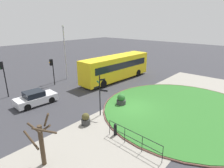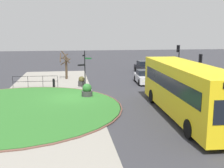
# 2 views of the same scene
# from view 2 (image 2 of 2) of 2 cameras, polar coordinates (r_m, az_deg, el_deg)

# --- Properties ---
(ground) EXTENTS (120.00, 120.00, 0.00)m
(ground) POSITION_cam_2_polar(r_m,az_deg,el_deg) (22.57, -8.19, -2.96)
(ground) COLOR #333338
(sidewalk_paving) EXTENTS (32.00, 7.80, 0.02)m
(sidewalk_paving) POSITION_cam_2_polar(r_m,az_deg,el_deg) (22.65, -13.52, -3.08)
(sidewalk_paving) COLOR gray
(sidewalk_paving) RESTS_ON ground
(grass_island) EXTENTS (14.47, 14.47, 0.10)m
(grass_island) POSITION_cam_2_polar(r_m,az_deg,el_deg) (20.36, -19.09, -4.82)
(grass_island) COLOR #2D6B28
(grass_island) RESTS_ON ground
(grass_kerb_ring) EXTENTS (14.78, 14.78, 0.11)m
(grass_kerb_ring) POSITION_cam_2_polar(r_m,az_deg,el_deg) (20.36, -19.09, -4.81)
(grass_kerb_ring) COLOR brown
(grass_kerb_ring) RESTS_ON ground
(signpost_directional) EXTENTS (1.08, 1.27, 3.69)m
(signpost_directional) POSITION_cam_2_polar(r_m,az_deg,el_deg) (25.26, -5.73, 3.47)
(signpost_directional) COLOR black
(signpost_directional) RESTS_ON ground
(bollard_foreground) EXTENTS (0.23, 0.23, 0.92)m
(bollard_foreground) POSITION_cam_2_polar(r_m,az_deg,el_deg) (26.99, -12.12, 0.20)
(bollard_foreground) COLOR black
(bollard_foreground) RESTS_ON ground
(railing_grass_edge) EXTENTS (0.23, 4.29, 1.16)m
(railing_grass_edge) POSITION_cam_2_polar(r_m,az_deg,el_deg) (27.39, -15.80, 0.77)
(railing_grass_edge) COLOR black
(railing_grass_edge) RESTS_ON ground
(bus_yellow) EXTENTS (11.49, 2.96, 3.34)m
(bus_yellow) POSITION_cam_2_polar(r_m,az_deg,el_deg) (17.83, 15.18, -1.00)
(bus_yellow) COLOR yellow
(bus_yellow) RESTS_ON ground
(car_near_lane) EXTENTS (4.02, 1.98, 1.40)m
(car_near_lane) POSITION_cam_2_polar(r_m,az_deg,el_deg) (29.04, 6.86, 1.45)
(car_near_lane) COLOR silver
(car_near_lane) RESTS_ON ground
(car_far_lane) EXTENTS (4.28, 1.86, 1.56)m
(car_far_lane) POSITION_cam_2_polar(r_m,az_deg,el_deg) (36.74, 6.75, 3.49)
(car_far_lane) COLOR black
(car_far_lane) RESTS_ON ground
(traffic_light_near) EXTENTS (0.49, 0.30, 3.94)m
(traffic_light_near) POSITION_cam_2_polar(r_m,az_deg,el_deg) (31.22, 13.75, 5.99)
(traffic_light_near) COLOR black
(traffic_light_near) RESTS_ON ground
(traffic_light_far) EXTENTS (0.49, 0.31, 3.39)m
(traffic_light_far) POSITION_cam_2_polar(r_m,az_deg,el_deg) (26.08, 18.05, 4.03)
(traffic_light_far) COLOR black
(traffic_light_far) RESTS_ON ground
(planter_near_signpost) EXTENTS (0.90, 0.90, 1.15)m
(planter_near_signpost) POSITION_cam_2_polar(r_m,az_deg,el_deg) (22.66, -5.26, -1.48)
(planter_near_signpost) COLOR #383838
(planter_near_signpost) RESTS_ON ground
(planter_kerbside) EXTENTS (0.71, 0.71, 1.01)m
(planter_kerbside) POSITION_cam_2_polar(r_m,az_deg,el_deg) (27.38, -6.39, 0.50)
(planter_kerbside) COLOR #383838
(planter_kerbside) RESTS_ON ground
(street_tree_bare) EXTENTS (1.32, 1.23, 3.32)m
(street_tree_bare) POSITION_cam_2_polar(r_m,az_deg,el_deg) (31.67, -9.71, 3.96)
(street_tree_bare) COLOR #423323
(street_tree_bare) RESTS_ON ground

